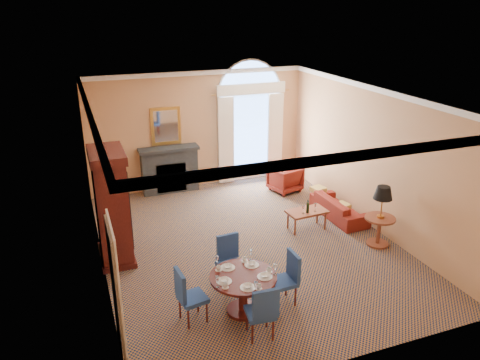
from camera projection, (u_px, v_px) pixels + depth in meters
name	position (u px, v px, depth m)	size (l,w,h in m)	color
ground	(248.00, 244.00, 10.09)	(7.50, 7.50, 0.00)	#142240
room_envelope	(236.00, 124.00, 9.76)	(6.04, 7.52, 3.45)	tan
armoire	(112.00, 208.00, 9.18)	(0.66, 1.17, 2.29)	#40120E
dining_table	(243.00, 284.00, 7.71)	(1.12, 1.12, 0.90)	#40120E
dining_chair_north	(229.00, 257.00, 8.54)	(0.49, 0.49, 0.94)	navy
dining_chair_south	(263.00, 310.00, 7.07)	(0.47, 0.47, 0.94)	navy
dining_chair_east	(288.00, 275.00, 7.97)	(0.45, 0.44, 0.94)	navy
dining_chair_west	(187.00, 293.00, 7.48)	(0.49, 0.49, 0.94)	navy
sofa	(339.00, 207.00, 11.27)	(1.70, 0.67, 0.50)	maroon
armchair	(285.00, 179.00, 12.79)	(0.75, 0.77, 0.70)	maroon
coffee_table	(307.00, 212.00, 10.60)	(0.94, 0.56, 0.77)	brown
side_table	(381.00, 209.00, 9.77)	(0.64, 0.64, 1.32)	brown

